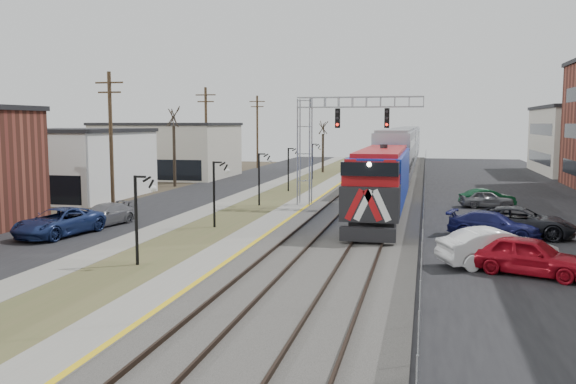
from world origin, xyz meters
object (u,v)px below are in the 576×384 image
(car_lot_b, at_px, (497,249))
(train, at_px, (403,151))
(signal_gantry, at_px, (328,132))
(car_lot_a, at_px, (529,257))

(car_lot_b, bearing_deg, train, -15.19)
(signal_gantry, relative_size, car_lot_b, 1.79)
(signal_gantry, height_order, car_lot_b, signal_gantry)
(train, bearing_deg, car_lot_a, -81.81)
(train, distance_m, signal_gantry, 30.97)
(car_lot_a, bearing_deg, train, 29.66)
(car_lot_a, bearing_deg, signal_gantry, 53.50)
(train, bearing_deg, signal_gantry, -97.97)
(signal_gantry, relative_size, car_lot_a, 1.90)
(car_lot_a, relative_size, car_lot_b, 0.94)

